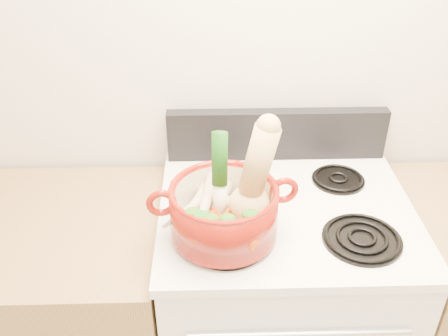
{
  "coord_description": "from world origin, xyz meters",
  "views": [
    {
      "loc": [
        -0.23,
        0.18,
        1.88
      ],
      "look_at": [
        -0.2,
        1.25,
        1.19
      ],
      "focal_mm": 40.0,
      "sensor_mm": 36.0,
      "label": 1
    }
  ],
  "objects_px": {
    "stove_body": "(277,316)",
    "dutch_oven": "(224,211)",
    "squash": "(256,175)",
    "leek": "(220,178)"
  },
  "relations": [
    {
      "from": "stove_body",
      "to": "squash",
      "type": "relative_size",
      "value": 3.09
    },
    {
      "from": "dutch_oven",
      "to": "squash",
      "type": "distance_m",
      "value": 0.14
    },
    {
      "from": "leek",
      "to": "squash",
      "type": "bearing_deg",
      "value": 0.37
    },
    {
      "from": "dutch_oven",
      "to": "leek",
      "type": "relative_size",
      "value": 1.07
    },
    {
      "from": "stove_body",
      "to": "dutch_oven",
      "type": "xyz_separation_m",
      "value": [
        -0.2,
        -0.13,
        0.58
      ]
    },
    {
      "from": "squash",
      "to": "leek",
      "type": "xyz_separation_m",
      "value": [
        -0.1,
        0.01,
        -0.01
      ]
    },
    {
      "from": "stove_body",
      "to": "dutch_oven",
      "type": "distance_m",
      "value": 0.63
    },
    {
      "from": "stove_body",
      "to": "leek",
      "type": "xyz_separation_m",
      "value": [
        -0.21,
        -0.11,
        0.68
      ]
    },
    {
      "from": "dutch_oven",
      "to": "leek",
      "type": "height_order",
      "value": "leek"
    },
    {
      "from": "stove_body",
      "to": "squash",
      "type": "bearing_deg",
      "value": -133.32
    }
  ]
}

